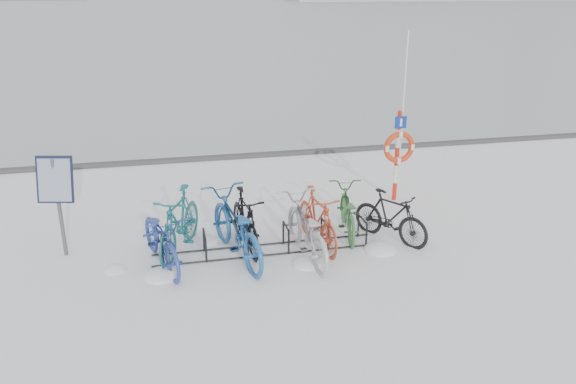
{
  "coord_description": "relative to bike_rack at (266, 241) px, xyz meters",
  "views": [
    {
      "loc": [
        -1.63,
        -8.92,
        4.4
      ],
      "look_at": [
        0.53,
        0.6,
        0.86
      ],
      "focal_mm": 35.0,
      "sensor_mm": 36.0,
      "label": 1
    }
  ],
  "objects": [
    {
      "name": "bike_2",
      "position": [
        -0.55,
        -0.12,
        0.41
      ],
      "size": [
        1.27,
        2.39,
        1.19
      ],
      "primitive_type": "imported",
      "rotation": [
        0.0,
        0.0,
        3.36
      ],
      "color": "#205B9D",
      "rests_on": "ground"
    },
    {
      "name": "bike_3",
      "position": [
        -0.33,
        0.27,
        0.36
      ],
      "size": [
        0.67,
        1.83,
        1.07
      ],
      "primitive_type": "imported",
      "rotation": [
        0.0,
        0.0,
        0.1
      ],
      "color": "black",
      "rests_on": "ground"
    },
    {
      "name": "bike_4",
      "position": [
        0.64,
        -0.35,
        0.36
      ],
      "size": [
        0.87,
        2.12,
        1.09
      ],
      "primitive_type": "imported",
      "rotation": [
        0.0,
        0.0,
        3.22
      ],
      "color": "#B1B3BA",
      "rests_on": "ground"
    },
    {
      "name": "snow_drifts",
      "position": [
        0.12,
        -0.27,
        -0.18
      ],
      "size": [
        5.9,
        1.76,
        0.21
      ],
      "color": "white",
      "rests_on": "ground"
    },
    {
      "name": "quay_edge",
      "position": [
        0.0,
        5.9,
        -0.13
      ],
      "size": [
        400.0,
        0.25,
        0.1
      ],
      "primitive_type": "cube",
      "color": "#3F3F42",
      "rests_on": "ground"
    },
    {
      "name": "bike_1",
      "position": [
        -1.48,
        0.31,
        0.41
      ],
      "size": [
        1.24,
        2.01,
        1.17
      ],
      "primitive_type": "imported",
      "rotation": [
        0.0,
        0.0,
        -0.39
      ],
      "color": "#176168",
      "rests_on": "ground"
    },
    {
      "name": "bike_5",
      "position": [
        0.95,
        0.06,
        0.35
      ],
      "size": [
        0.71,
        1.82,
        1.06
      ],
      "primitive_type": "imported",
      "rotation": [
        0.0,
        0.0,
        0.12
      ],
      "color": "#BB3F23",
      "rests_on": "ground"
    },
    {
      "name": "ground",
      "position": [
        0.0,
        0.0,
        -0.18
      ],
      "size": [
        900.0,
        900.0,
        0.0
      ],
      "primitive_type": "plane",
      "color": "white",
      "rests_on": "ground"
    },
    {
      "name": "lifebuoy_station",
      "position": [
        3.24,
        1.84,
        1.04
      ],
      "size": [
        0.7,
        0.22,
        3.62
      ],
      "color": "red",
      "rests_on": "ground"
    },
    {
      "name": "bike_6",
      "position": [
        1.65,
        0.45,
        0.29
      ],
      "size": [
        0.97,
        1.89,
        0.95
      ],
      "primitive_type": "imported",
      "rotation": [
        0.0,
        0.0,
        2.94
      ],
      "color": "#366D38",
      "rests_on": "ground"
    },
    {
      "name": "bike_0",
      "position": [
        -1.8,
        -0.11,
        0.33
      ],
      "size": [
        1.17,
        2.05,
        1.02
      ],
      "primitive_type": "imported",
      "rotation": [
        0.0,
        0.0,
        0.27
      ],
      "color": "#284197",
      "rests_on": "ground"
    },
    {
      "name": "bike_rack",
      "position": [
        0.0,
        0.0,
        0.0
      ],
      "size": [
        4.0,
        0.48,
        0.46
      ],
      "color": "black",
      "rests_on": "ground"
    },
    {
      "name": "info_board",
      "position": [
        -3.46,
        0.59,
        1.12
      ],
      "size": [
        0.64,
        0.35,
        1.8
      ],
      "rotation": [
        0.0,
        0.0,
        -0.23
      ],
      "color": "#595B5E",
      "rests_on": "ground"
    },
    {
      "name": "ice_sheet",
      "position": [
        0.0,
        155.0,
        -0.17
      ],
      "size": [
        400.0,
        298.0,
        0.02
      ],
      "primitive_type": "cube",
      "color": "#A1AEB6",
      "rests_on": "ground"
    },
    {
      "name": "bike_7",
      "position": [
        2.33,
        -0.03,
        0.3
      ],
      "size": [
        1.25,
        1.61,
        0.97
      ],
      "primitive_type": "imported",
      "rotation": [
        0.0,
        0.0,
        0.57
      ],
      "color": "black",
      "rests_on": "ground"
    }
  ]
}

